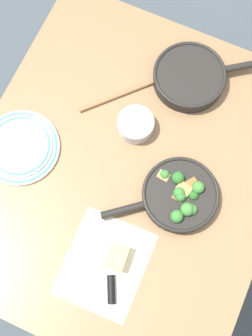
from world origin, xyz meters
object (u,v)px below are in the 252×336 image
Objects in this scene: skillet_broccoli at (179,195)px; wooden_spoon at (148,84)px; cheese_block at (117,256)px; prep_bowl_steel at (136,125)px; dinner_plate_stack at (20,147)px; grater_knife at (111,276)px; skillet_eggs at (190,77)px.

wooden_spoon is (0.32, 0.25, -0.02)m from skillet_broccoli.
cheese_block is (-0.58, -0.15, 0.02)m from wooden_spoon.
prep_bowl_steel is at bearing 16.26° from cheese_block.
prep_bowl_steel reaches higher than dinner_plate_stack.
wooden_spoon is 0.17m from prep_bowl_steel.
cheese_block reaches higher than dinner_plate_stack.
skillet_broccoli is at bearing -43.04° from grater_knife.
skillet_broccoli reaches higher than dinner_plate_stack.
grater_knife is at bearing -123.44° from skillet_eggs.
skillet_eggs is 1.23× the size of dinner_plate_stack.
cheese_block is at bearing -122.94° from wooden_spoon.
grater_knife is 0.51m from dinner_plate_stack.
cheese_block is at bearing 29.09° from skillet_broccoli.
dinner_plate_stack is (0.19, 0.44, -0.01)m from cheese_block.
wooden_spoon is 3.89× the size of cheese_block.
cheese_block is (-0.65, -0.02, -0.00)m from skillet_eggs.
cheese_block is at bearing -20.15° from grater_knife.
dinner_plate_stack is (-0.06, 0.54, -0.01)m from skillet_broccoli.
grater_knife is 1.83× the size of prep_bowl_steel.
skillet_broccoli is 2.73× the size of prep_bowl_steel.
skillet_eggs is 1.44× the size of grater_knife.
grater_knife is at bearing -123.68° from wooden_spoon.
wooden_spoon is (-0.07, 0.12, -0.02)m from skillet_eggs.
cheese_block is (-0.25, 0.10, -0.00)m from skillet_broccoli.
skillet_eggs reaches higher than wooden_spoon.
skillet_eggs is at bearing -22.82° from prep_bowl_steel.
skillet_eggs and prep_bowl_steel have the same top height.
skillet_broccoli is at bearing -83.70° from dinner_plate_stack.
wooden_spoon is at bearing 174.19° from skillet_eggs.
skillet_broccoli reaches higher than skillet_eggs.
skillet_eggs is (0.39, 0.12, 0.00)m from skillet_broccoli.
skillet_broccoli is 0.41m from skillet_eggs.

